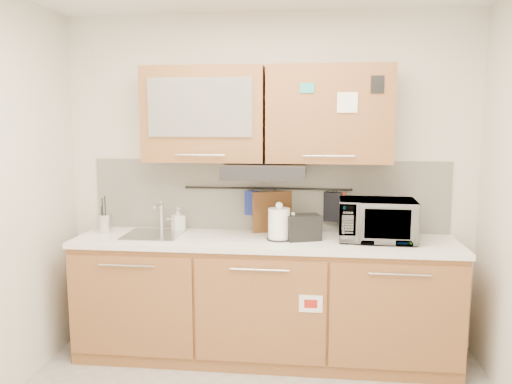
# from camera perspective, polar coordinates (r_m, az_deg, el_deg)

# --- Properties ---
(wall_back) EXTENTS (3.20, 0.00, 3.20)m
(wall_back) POSITION_cam_1_polar(r_m,az_deg,el_deg) (3.94, 1.37, 1.08)
(wall_back) COLOR silver
(wall_back) RESTS_ON ground
(base_cabinet) EXTENTS (2.80, 0.64, 0.88)m
(base_cabinet) POSITION_cam_1_polar(r_m,az_deg,el_deg) (3.86, 0.92, -12.79)
(base_cabinet) COLOR olive
(base_cabinet) RESTS_ON floor
(countertop) EXTENTS (2.82, 0.62, 0.04)m
(countertop) POSITION_cam_1_polar(r_m,az_deg,el_deg) (3.71, 0.93, -5.65)
(countertop) COLOR white
(countertop) RESTS_ON base_cabinet
(backsplash) EXTENTS (2.80, 0.02, 0.56)m
(backsplash) POSITION_cam_1_polar(r_m,az_deg,el_deg) (3.94, 1.35, -0.39)
(backsplash) COLOR silver
(backsplash) RESTS_ON countertop
(upper_cabinets) EXTENTS (1.82, 0.37, 0.70)m
(upper_cabinets) POSITION_cam_1_polar(r_m,az_deg,el_deg) (3.74, 1.09, 8.85)
(upper_cabinets) COLOR olive
(upper_cabinets) RESTS_ON wall_back
(range_hood) EXTENTS (0.60, 0.46, 0.10)m
(range_hood) POSITION_cam_1_polar(r_m,az_deg,el_deg) (3.68, 1.04, 2.46)
(range_hood) COLOR black
(range_hood) RESTS_ON upper_cabinets
(sink) EXTENTS (0.42, 0.40, 0.26)m
(sink) POSITION_cam_1_polar(r_m,az_deg,el_deg) (3.89, -11.63, -4.80)
(sink) COLOR silver
(sink) RESTS_ON countertop
(utensil_rail) EXTENTS (1.30, 0.02, 0.02)m
(utensil_rail) POSITION_cam_1_polar(r_m,az_deg,el_deg) (3.90, 1.31, 0.40)
(utensil_rail) COLOR black
(utensil_rail) RESTS_ON backsplash
(utensil_crock) EXTENTS (0.15, 0.15, 0.29)m
(utensil_crock) POSITION_cam_1_polar(r_m,az_deg,el_deg) (4.07, -16.90, -3.41)
(utensil_crock) COLOR silver
(utensil_crock) RESTS_ON countertop
(kettle) EXTENTS (0.21, 0.19, 0.28)m
(kettle) POSITION_cam_1_polar(r_m,az_deg,el_deg) (3.65, 2.67, -3.76)
(kettle) COLOR white
(kettle) RESTS_ON countertop
(toaster) EXTENTS (0.28, 0.22, 0.19)m
(toaster) POSITION_cam_1_polar(r_m,az_deg,el_deg) (3.67, 5.42, -4.01)
(toaster) COLOR black
(toaster) RESTS_ON countertop
(microwave) EXTENTS (0.56, 0.39, 0.30)m
(microwave) POSITION_cam_1_polar(r_m,az_deg,el_deg) (3.73, 13.64, -3.14)
(microwave) COLOR #999999
(microwave) RESTS_ON countertop
(soap_bottle) EXTENTS (0.12, 0.12, 0.19)m
(soap_bottle) POSITION_cam_1_polar(r_m,az_deg,el_deg) (3.98, -8.89, -3.11)
(soap_bottle) COLOR #999999
(soap_bottle) RESTS_ON countertop
(cutting_board) EXTENTS (0.34, 0.16, 0.44)m
(cutting_board) POSITION_cam_1_polar(r_m,az_deg,el_deg) (3.92, 2.12, -3.11)
(cutting_board) COLOR brown
(cutting_board) RESTS_ON utensil_rail
(oven_mitt) EXTENTS (0.12, 0.06, 0.19)m
(oven_mitt) POSITION_cam_1_polar(r_m,az_deg,el_deg) (3.91, -0.46, -1.27)
(oven_mitt) COLOR navy
(oven_mitt) RESTS_ON utensil_rail
(dark_pouch) EXTENTS (0.15, 0.09, 0.23)m
(dark_pouch) POSITION_cam_1_polar(r_m,az_deg,el_deg) (3.89, 8.83, -1.70)
(dark_pouch) COLOR black
(dark_pouch) RESTS_ON utensil_rail
(pot_holder) EXTENTS (0.14, 0.06, 0.17)m
(pot_holder) POSITION_cam_1_polar(r_m,az_deg,el_deg) (3.89, 9.13, -1.32)
(pot_holder) COLOR red
(pot_holder) RESTS_ON utensil_rail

